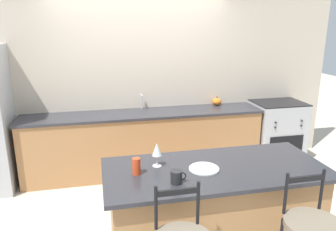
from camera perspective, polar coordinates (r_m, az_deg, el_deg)
The scene contains 11 objects.
ground_plane at distance 4.65m, azimuth -3.39°, elevation -11.42°, with size 18.00×18.00×0.00m, color beige.
wall_back at distance 4.83m, azimuth -4.88°, elevation 6.53°, with size 6.00×0.07×2.70m.
back_counter at distance 4.78m, azimuth -4.15°, elevation -4.66°, with size 3.39×0.62×0.91m.
sink_faucet at distance 4.78m, azimuth -4.62°, elevation 2.76°, with size 0.02×0.13×0.22m.
kitchen_island at distance 3.10m, azimuth 7.91°, elevation -16.71°, with size 1.92×0.85×0.93m.
oven_range at distance 5.44m, azimuth 18.32°, elevation -2.66°, with size 0.76×0.62×0.95m.
dinner_plate at distance 2.83m, azimuth 6.30°, elevation -9.15°, with size 0.26×0.26×0.02m.
wine_glass at distance 2.82m, azimuth -1.95°, elevation -6.01°, with size 0.08×0.08×0.21m.
coffee_mug at distance 2.57m, azimuth 1.52°, elevation -10.65°, with size 0.13×0.09×0.10m.
tumbler_cup at distance 2.72m, azimuth -5.52°, elevation -8.80°, with size 0.07×0.07×0.14m.
pumpkin_decoration at distance 5.06m, azimuth 8.49°, elevation 2.42°, with size 0.14×0.14×0.14m.
Camera 1 is at (-0.63, -4.08, 2.13)m, focal length 35.00 mm.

